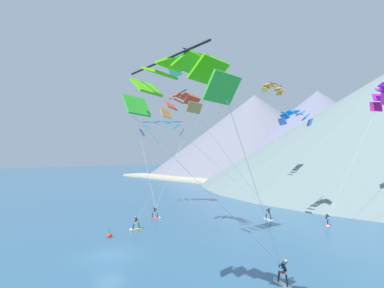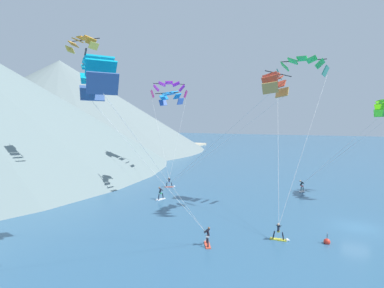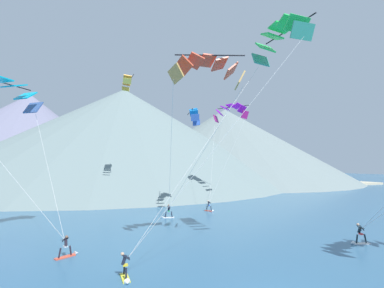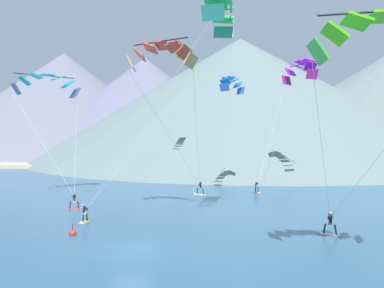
{
  "view_description": "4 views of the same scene",
  "coord_description": "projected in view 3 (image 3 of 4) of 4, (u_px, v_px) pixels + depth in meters",
  "views": [
    {
      "loc": [
        25.09,
        -12.71,
        9.05
      ],
      "look_at": [
        -1.23,
        11.02,
        10.29
      ],
      "focal_mm": 28.0,
      "sensor_mm": 36.0,
      "label": 1
    },
    {
      "loc": [
        -33.31,
        3.09,
        10.63
      ],
      "look_at": [
        2.24,
        19.03,
        7.57
      ],
      "focal_mm": 28.0,
      "sensor_mm": 36.0,
      "label": 2
    },
    {
      "loc": [
        -8.66,
        -9.92,
        6.87
      ],
      "look_at": [
        3.14,
        19.86,
        9.54
      ],
      "focal_mm": 24.0,
      "sensor_mm": 36.0,
      "label": 3
    },
    {
      "loc": [
        8.08,
        -23.46,
        7.62
      ],
      "look_at": [
        2.12,
        11.39,
        6.72
      ],
      "focal_mm": 35.0,
      "sensor_mm": 36.0,
      "label": 4
    }
  ],
  "objects": [
    {
      "name": "kitesurfer_near_lead",
      "position": [
        210.0,
        208.0,
        38.52
      ],
      "size": [
        1.11,
        1.74,
        1.7
      ],
      "color": "#E54C33",
      "rests_on": "ground"
    },
    {
      "name": "parafoil_kite_near_lead",
      "position": [
        230.0,
        111.0,
        44.87
      ],
      "size": [
        8.16,
        6.34,
        16.26
      ],
      "color": "#A81B76"
    },
    {
      "name": "mountain_peak_west_ridge",
      "position": [
        225.0,
        145.0,
        116.94
      ],
      "size": [
        106.16,
        106.16,
        32.64
      ],
      "color": "slate",
      "rests_on": "ground"
    },
    {
      "name": "shore_building_promenade_mid",
      "position": [
        45.0,
        182.0,
        61.69
      ],
      "size": [
        6.21,
        5.51,
        5.55
      ],
      "color": "beige",
      "rests_on": "ground"
    },
    {
      "name": "mountain_peak_central_summit",
      "position": [
        123.0,
        135.0,
        101.4
      ],
      "size": [
        123.77,
        123.77,
        37.33
      ],
      "color": "slate",
      "rests_on": "ground"
    },
    {
      "name": "kitesurfer_far_right",
      "position": [
        167.0,
        214.0,
        33.72
      ],
      "size": [
        1.79,
        0.79,
        1.77
      ],
      "color": "white",
      "rests_on": "ground"
    },
    {
      "name": "kitesurfer_far_left",
      "position": [
        125.0,
        272.0,
        15.43
      ],
      "size": [
        0.57,
        1.75,
        1.65
      ],
      "color": "yellow",
      "rests_on": "ground"
    },
    {
      "name": "parafoil_kite_far_left",
      "position": [
        279.0,
        37.0,
        20.68
      ],
      "size": [
        12.61,
        5.98,
        16.95
      ],
      "color": "teal"
    },
    {
      "name": "parafoil_kite_distant_low_drift",
      "position": [
        127.0,
        81.0,
        41.69
      ],
      "size": [
        1.66,
        4.91,
        1.81
      ],
      "color": "gold"
    },
    {
      "name": "mountain_peak_east_shoulder",
      "position": [
        28.0,
        138.0,
        103.86
      ],
      "size": [
        91.82,
        91.82,
        36.05
      ],
      "color": "slate",
      "rests_on": "ground"
    },
    {
      "name": "kitesurfer_mid_center",
      "position": [
        359.0,
        237.0,
        22.53
      ],
      "size": [
        1.78,
        0.88,
        1.78
      ],
      "color": "white",
      "rests_on": "ground"
    },
    {
      "name": "parafoil_kite_distant_high_outer",
      "position": [
        194.0,
        115.0,
        36.8
      ],
      "size": [
        2.99,
        4.73,
        2.06
      ],
      "color": "#375DB7"
    },
    {
      "name": "shoreline_strip",
      "position": [
        127.0,
        192.0,
        64.09
      ],
      "size": [
        180.0,
        10.0,
        0.7
      ],
      "primitive_type": "cube",
      "color": "beige",
      "rests_on": "ground"
    },
    {
      "name": "parafoil_kite_far_right",
      "position": [
        208.0,
        69.0,
        20.77
      ],
      "size": [
        6.43,
        16.17,
        14.34
      ],
      "color": "#C19046"
    },
    {
      "name": "kitesurfer_near_trail",
      "position": [
        68.0,
        250.0,
        19.38
      ],
      "size": [
        1.72,
        1.17,
        1.7
      ],
      "color": "#E54C33",
      "rests_on": "ground"
    },
    {
      "name": "shore_building_quay_east",
      "position": [
        83.0,
        179.0,
        65.15
      ],
      "size": [
        8.49,
        4.16,
        6.83
      ],
      "color": "#B7AD9E",
      "rests_on": "ground"
    }
  ]
}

